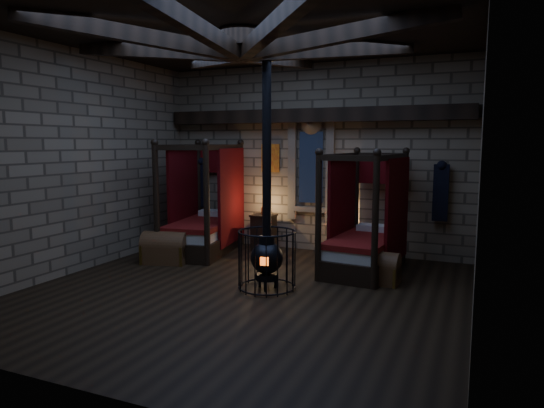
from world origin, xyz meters
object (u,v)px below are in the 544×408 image
at_px(bed_right, 365,242).
at_px(trunk_left, 165,249).
at_px(trunk_right, 377,268).
at_px(stove, 267,254).
at_px(bed_left, 204,225).

xyz_separation_m(bed_right, trunk_left, (-3.90, -1.02, -0.26)).
xyz_separation_m(trunk_left, trunk_right, (4.27, 0.27, -0.04)).
xyz_separation_m(bed_right, stove, (-1.25, -1.85, 0.05)).
xyz_separation_m(bed_left, trunk_right, (4.08, -0.96, -0.34)).
distance_m(trunk_left, trunk_right, 4.28).
height_order(bed_left, trunk_right, bed_left).
distance_m(trunk_right, stove, 2.00).
bearing_deg(trunk_right, stove, -142.65).
distance_m(trunk_left, stove, 2.79).
xyz_separation_m(bed_left, bed_right, (3.71, -0.21, -0.04)).
bearing_deg(bed_left, stove, -48.75).
bearing_deg(bed_left, trunk_right, -21.93).
height_order(bed_left, bed_right, bed_left).
bearing_deg(bed_right, stove, -118.85).
bearing_deg(stove, trunk_left, 147.78).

